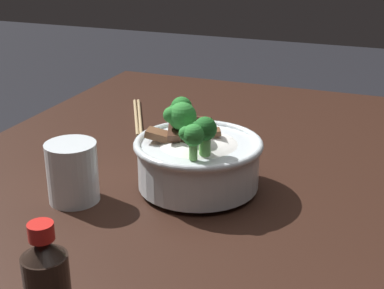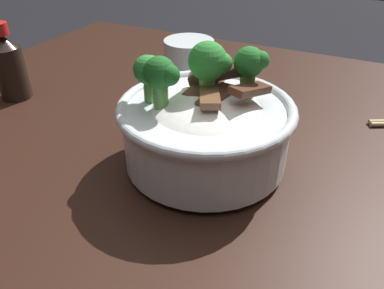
{
  "view_description": "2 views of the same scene",
  "coord_description": "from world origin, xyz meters",
  "px_view_note": "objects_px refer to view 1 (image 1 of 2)",
  "views": [
    {
      "loc": [
        -0.8,
        -0.33,
        1.16
      ],
      "look_at": [
        -0.04,
        -0.04,
        0.83
      ],
      "focal_mm": 51.51,
      "sensor_mm": 36.0,
      "label": 1
    },
    {
      "loc": [
        0.1,
        -0.39,
        1.04
      ],
      "look_at": [
        -0.07,
        -0.06,
        0.79
      ],
      "focal_mm": 34.89,
      "sensor_mm": 36.0,
      "label": 2
    }
  ],
  "objects_px": {
    "rice_bowl": "(197,157)",
    "drinking_glass": "(73,176)",
    "chopsticks_pair": "(138,117)",
    "soy_sauce_bottle": "(47,281)"
  },
  "relations": [
    {
      "from": "rice_bowl",
      "to": "soy_sauce_bottle",
      "type": "bearing_deg",
      "value": 174.95
    },
    {
      "from": "rice_bowl",
      "to": "soy_sauce_bottle",
      "type": "height_order",
      "value": "rice_bowl"
    },
    {
      "from": "rice_bowl",
      "to": "chopsticks_pair",
      "type": "relative_size",
      "value": 0.95
    },
    {
      "from": "rice_bowl",
      "to": "soy_sauce_bottle",
      "type": "distance_m",
      "value": 0.36
    },
    {
      "from": "rice_bowl",
      "to": "soy_sauce_bottle",
      "type": "xyz_separation_m",
      "value": [
        -0.36,
        0.03,
        -0.0
      ]
    },
    {
      "from": "drinking_glass",
      "to": "soy_sauce_bottle",
      "type": "height_order",
      "value": "soy_sauce_bottle"
    },
    {
      "from": "rice_bowl",
      "to": "drinking_glass",
      "type": "height_order",
      "value": "rice_bowl"
    },
    {
      "from": "rice_bowl",
      "to": "chopsticks_pair",
      "type": "distance_m",
      "value": 0.37
    },
    {
      "from": "drinking_glass",
      "to": "chopsticks_pair",
      "type": "bearing_deg",
      "value": 12.1
    },
    {
      "from": "soy_sauce_bottle",
      "to": "drinking_glass",
      "type": "bearing_deg",
      "value": 27.54
    }
  ]
}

